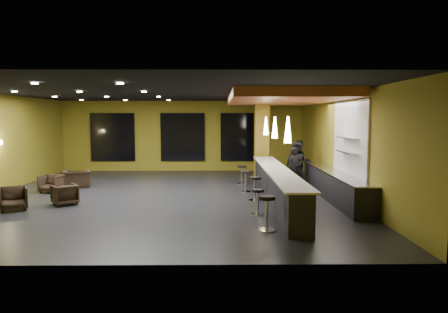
{
  "coord_description": "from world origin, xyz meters",
  "views": [
    {
      "loc": [
        1.84,
        -13.53,
        2.67
      ],
      "look_at": [
        2.0,
        0.5,
        1.3
      ],
      "focal_mm": 32.0,
      "sensor_mm": 36.0,
      "label": 1
    }
  ],
  "objects_px": {
    "prep_counter": "(334,185)",
    "armchair_d": "(77,179)",
    "column": "(261,139)",
    "armchair_a": "(13,199)",
    "staff_b": "(300,162)",
    "staff_a": "(295,168)",
    "pendant_0": "(288,130)",
    "bar_counter": "(276,186)",
    "staff_c": "(297,164)",
    "armchair_c": "(51,184)",
    "pendant_1": "(275,127)",
    "pendant_2": "(266,126)",
    "armchair_b": "(65,194)",
    "bar_stool_2": "(255,186)",
    "bar_stool_4": "(242,172)",
    "bar_stool_3": "(246,179)",
    "bar_stool_0": "(267,208)",
    "bar_stool_1": "(258,198)"
  },
  "relations": [
    {
      "from": "prep_counter",
      "to": "armchair_d",
      "type": "bearing_deg",
      "value": 166.6
    },
    {
      "from": "column",
      "to": "armchair_a",
      "type": "relative_size",
      "value": 4.7
    },
    {
      "from": "staff_b",
      "to": "armchair_a",
      "type": "height_order",
      "value": "staff_b"
    },
    {
      "from": "staff_a",
      "to": "armchair_d",
      "type": "relative_size",
      "value": 1.59
    },
    {
      "from": "pendant_0",
      "to": "prep_counter",
      "type": "bearing_deg",
      "value": 51.34
    },
    {
      "from": "bar_counter",
      "to": "staff_a",
      "type": "xyz_separation_m",
      "value": [
        1.01,
        2.24,
        0.29
      ]
    },
    {
      "from": "bar_counter",
      "to": "staff_c",
      "type": "xyz_separation_m",
      "value": [
        1.21,
        2.9,
        0.37
      ]
    },
    {
      "from": "armchair_a",
      "to": "armchair_c",
      "type": "distance_m",
      "value": 2.76
    },
    {
      "from": "pendant_1",
      "to": "armchair_a",
      "type": "xyz_separation_m",
      "value": [
        -7.78,
        -1.61,
        -2.01
      ]
    },
    {
      "from": "pendant_2",
      "to": "column",
      "type": "bearing_deg",
      "value": 90.0
    },
    {
      "from": "prep_counter",
      "to": "pendant_1",
      "type": "bearing_deg",
      "value": 180.0
    },
    {
      "from": "prep_counter",
      "to": "armchair_a",
      "type": "relative_size",
      "value": 8.05
    },
    {
      "from": "staff_a",
      "to": "staff_c",
      "type": "bearing_deg",
      "value": 60.11
    },
    {
      "from": "column",
      "to": "pendant_1",
      "type": "relative_size",
      "value": 5.0
    },
    {
      "from": "pendant_0",
      "to": "armchair_c",
      "type": "height_order",
      "value": "pendant_0"
    },
    {
      "from": "armchair_b",
      "to": "bar_stool_2",
      "type": "relative_size",
      "value": 0.89
    },
    {
      "from": "pendant_0",
      "to": "pendant_2",
      "type": "distance_m",
      "value": 5.0
    },
    {
      "from": "staff_a",
      "to": "armchair_a",
      "type": "distance_m",
      "value": 9.41
    },
    {
      "from": "armchair_c",
      "to": "bar_stool_2",
      "type": "xyz_separation_m",
      "value": [
        7.16,
        -1.56,
        0.18
      ]
    },
    {
      "from": "staff_b",
      "to": "armchair_c",
      "type": "xyz_separation_m",
      "value": [
        -9.29,
        -1.86,
        -0.56
      ]
    },
    {
      "from": "staff_a",
      "to": "armchair_d",
      "type": "distance_m",
      "value": 8.33
    },
    {
      "from": "prep_counter",
      "to": "pendant_1",
      "type": "relative_size",
      "value": 8.57
    },
    {
      "from": "staff_a",
      "to": "bar_stool_4",
      "type": "relative_size",
      "value": 2.15
    },
    {
      "from": "bar_stool_3",
      "to": "bar_stool_4",
      "type": "relative_size",
      "value": 1.04
    },
    {
      "from": "pendant_0",
      "to": "bar_stool_0",
      "type": "bearing_deg",
      "value": -117.95
    },
    {
      "from": "staff_a",
      "to": "bar_stool_2",
      "type": "relative_size",
      "value": 2.02
    },
    {
      "from": "pendant_1",
      "to": "pendant_2",
      "type": "relative_size",
      "value": 1.0
    },
    {
      "from": "armchair_b",
      "to": "armchair_c",
      "type": "relative_size",
      "value": 1.0
    },
    {
      "from": "pendant_2",
      "to": "bar_stool_0",
      "type": "height_order",
      "value": "pendant_2"
    },
    {
      "from": "pendant_2",
      "to": "bar_stool_3",
      "type": "bearing_deg",
      "value": -122.3
    },
    {
      "from": "bar_counter",
      "to": "armchair_a",
      "type": "distance_m",
      "value": 7.86
    },
    {
      "from": "staff_a",
      "to": "bar_stool_3",
      "type": "relative_size",
      "value": 2.07
    },
    {
      "from": "bar_stool_2",
      "to": "bar_stool_1",
      "type": "bearing_deg",
      "value": -92.47
    },
    {
      "from": "bar_stool_2",
      "to": "staff_a",
      "type": "bearing_deg",
      "value": 52.04
    },
    {
      "from": "column",
      "to": "armchair_c",
      "type": "relative_size",
      "value": 5.01
    },
    {
      "from": "prep_counter",
      "to": "bar_stool_0",
      "type": "xyz_separation_m",
      "value": [
        -2.7,
        -3.81,
        0.11
      ]
    },
    {
      "from": "staff_c",
      "to": "bar_stool_3",
      "type": "bearing_deg",
      "value": -133.96
    },
    {
      "from": "staff_b",
      "to": "staff_a",
      "type": "bearing_deg",
      "value": -106.5
    },
    {
      "from": "pendant_0",
      "to": "bar_stool_4",
      "type": "bearing_deg",
      "value": 99.58
    },
    {
      "from": "staff_c",
      "to": "bar_stool_3",
      "type": "relative_size",
      "value": 2.28
    },
    {
      "from": "armchair_c",
      "to": "bar_stool_0",
      "type": "xyz_separation_m",
      "value": [
        7.14,
        -4.96,
        0.22
      ]
    },
    {
      "from": "bar_stool_3",
      "to": "bar_stool_4",
      "type": "height_order",
      "value": "bar_stool_3"
    },
    {
      "from": "staff_b",
      "to": "pendant_2",
      "type": "bearing_deg",
      "value": -157.83
    },
    {
      "from": "bar_stool_4",
      "to": "armchair_a",
      "type": "bearing_deg",
      "value": -146.61
    },
    {
      "from": "staff_a",
      "to": "bar_stool_0",
      "type": "xyz_separation_m",
      "value": [
        -1.7,
        -5.55,
        -0.26
      ]
    },
    {
      "from": "column",
      "to": "pendant_0",
      "type": "xyz_separation_m",
      "value": [
        0.0,
        -6.6,
        0.6
      ]
    },
    {
      "from": "bar_stool_1",
      "to": "bar_stool_3",
      "type": "height_order",
      "value": "bar_stool_3"
    },
    {
      "from": "column",
      "to": "bar_stool_3",
      "type": "distance_m",
      "value": 3.35
    },
    {
      "from": "staff_a",
      "to": "staff_c",
      "type": "height_order",
      "value": "staff_c"
    },
    {
      "from": "armchair_d",
      "to": "pendant_0",
      "type": "bearing_deg",
      "value": 130.81
    }
  ]
}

